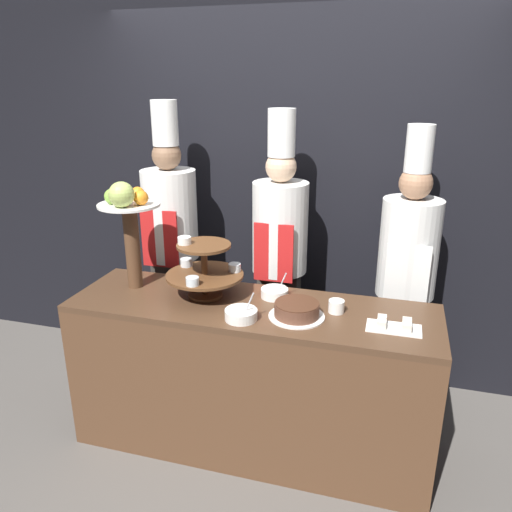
# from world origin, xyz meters

# --- Properties ---
(ground_plane) EXTENTS (14.00, 14.00, 0.00)m
(ground_plane) POSITION_xyz_m (0.00, 0.00, 0.00)
(ground_plane) COLOR #5B5651
(wall_back) EXTENTS (10.00, 0.06, 2.80)m
(wall_back) POSITION_xyz_m (0.00, 1.25, 1.40)
(wall_back) COLOR black
(wall_back) RESTS_ON ground_plane
(buffet_counter) EXTENTS (2.01, 0.60, 0.90)m
(buffet_counter) POSITION_xyz_m (0.00, 0.30, 0.45)
(buffet_counter) COLOR brown
(buffet_counter) RESTS_ON ground_plane
(tiered_stand) EXTENTS (0.44, 0.44, 0.35)m
(tiered_stand) POSITION_xyz_m (-0.29, 0.35, 1.06)
(tiered_stand) COLOR brown
(tiered_stand) RESTS_ON buffet_counter
(fruit_pedestal) EXTENTS (0.35, 0.35, 0.64)m
(fruit_pedestal) POSITION_xyz_m (-0.73, 0.35, 1.34)
(fruit_pedestal) COLOR brown
(fruit_pedestal) RESTS_ON buffet_counter
(cake_round) EXTENTS (0.29, 0.29, 0.08)m
(cake_round) POSITION_xyz_m (0.27, 0.23, 0.94)
(cake_round) COLOR white
(cake_round) RESTS_ON buffet_counter
(cup_white) EXTENTS (0.08, 0.08, 0.07)m
(cup_white) POSITION_xyz_m (0.46, 0.34, 0.93)
(cup_white) COLOR white
(cup_white) RESTS_ON buffet_counter
(cake_square_tray) EXTENTS (0.27, 0.14, 0.05)m
(cake_square_tray) POSITION_xyz_m (0.75, 0.23, 0.92)
(cake_square_tray) COLOR white
(cake_square_tray) RESTS_ON buffet_counter
(serving_bowl_near) EXTENTS (0.17, 0.17, 0.16)m
(serving_bowl_near) POSITION_xyz_m (-0.00, 0.12, 0.93)
(serving_bowl_near) COLOR white
(serving_bowl_near) RESTS_ON buffet_counter
(serving_bowl_far) EXTENTS (0.15, 0.15, 0.15)m
(serving_bowl_far) POSITION_xyz_m (0.10, 0.44, 0.93)
(serving_bowl_far) COLOR white
(serving_bowl_far) RESTS_ON buffet_counter
(chef_left) EXTENTS (0.36, 0.36, 1.94)m
(chef_left) POSITION_xyz_m (-0.74, 0.89, 1.05)
(chef_left) COLOR #38332D
(chef_left) RESTS_ON ground_plane
(chef_center_left) EXTENTS (0.35, 0.35, 1.90)m
(chef_center_left) POSITION_xyz_m (0.02, 0.89, 1.03)
(chef_center_left) COLOR #38332D
(chef_center_left) RESTS_ON ground_plane
(chef_center_right) EXTENTS (0.35, 0.35, 1.83)m
(chef_center_right) POSITION_xyz_m (0.81, 0.89, 0.98)
(chef_center_right) COLOR black
(chef_center_right) RESTS_ON ground_plane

